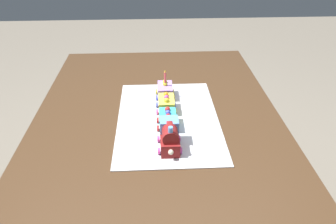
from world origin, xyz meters
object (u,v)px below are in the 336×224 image
cake_locomotive (170,136)px  birthday_candle (165,76)px  cake_car_tanker_lavender (165,91)px  cake_car_gondola_turquoise (168,120)px  cake_car_flatbed_lemon (166,104)px  dining_table (158,137)px

cake_locomotive → birthday_candle: (0.36, 0.00, 0.05)m
cake_locomotive → cake_car_tanker_lavender: (0.37, -0.00, -0.02)m
cake_car_gondola_turquoise → cake_car_tanker_lavender: 0.24m
cake_car_gondola_turquoise → cake_car_flatbed_lemon: size_ratio=1.00×
cake_car_tanker_lavender → cake_car_flatbed_lemon: bearing=180.0°
cake_locomotive → cake_car_gondola_turquoise: size_ratio=1.40×
cake_car_gondola_turquoise → cake_car_flatbed_lemon: bearing=0.0°
cake_car_flatbed_lemon → cake_car_tanker_lavender: size_ratio=1.00×
cake_car_tanker_lavender → birthday_candle: bearing=180.0°
birthday_candle → cake_locomotive: bearing=180.0°
cake_car_tanker_lavender → birthday_candle: (-0.00, 0.00, 0.07)m
birthday_candle → dining_table: bearing=165.7°
cake_car_flatbed_lemon → cake_car_tanker_lavender: 0.12m
birthday_candle → cake_car_gondola_turquoise: bearing=-180.0°
cake_locomotive → dining_table: bearing=10.4°
cake_car_flatbed_lemon → birthday_candle: bearing=0.0°
dining_table → cake_car_tanker_lavender: cake_car_tanker_lavender is taller
cake_car_gondola_turquoise → cake_car_tanker_lavender: size_ratio=1.00×
dining_table → cake_car_gondola_turquoise: size_ratio=14.00×
cake_car_tanker_lavender → dining_table: bearing=166.0°
cake_car_gondola_turquoise → birthday_candle: 0.24m
dining_table → cake_car_flatbed_lemon: size_ratio=14.00×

